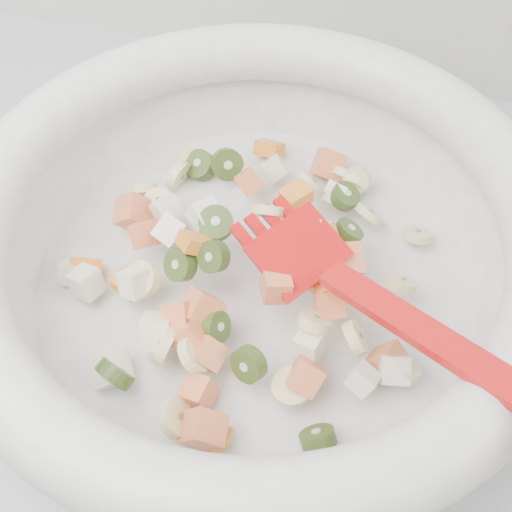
# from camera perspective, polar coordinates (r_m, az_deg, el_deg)

# --- Properties ---
(counter) EXTENTS (2.00, 0.60, 0.90)m
(counter) POSITION_cam_1_polar(r_m,az_deg,el_deg) (0.93, 1.36, -18.36)
(counter) COLOR gray
(counter) RESTS_ON ground
(mixing_bowl) EXTENTS (0.44, 0.43, 0.14)m
(mixing_bowl) POSITION_cam_1_polar(r_m,az_deg,el_deg) (0.46, -0.00, 1.17)
(mixing_bowl) COLOR white
(mixing_bowl) RESTS_ON counter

